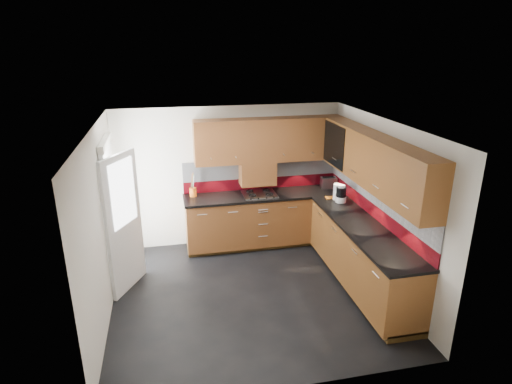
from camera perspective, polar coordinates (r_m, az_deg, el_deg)
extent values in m
cube|color=black|center=(6.25, -0.68, -13.46)|extent=(4.00, 3.80, 0.02)
cube|color=white|center=(5.33, -0.78, 9.33)|extent=(4.00, 3.80, 0.10)
cube|color=silver|center=(7.39, -3.56, 2.22)|extent=(4.00, 0.08, 2.64)
cube|color=silver|center=(4.10, 4.52, -12.92)|extent=(4.00, 0.08, 2.64)
cube|color=silver|center=(5.66, -20.41, -4.57)|extent=(0.08, 3.80, 2.64)
cube|color=silver|center=(6.33, 16.76, -1.62)|extent=(0.08, 3.80, 2.64)
cube|color=brown|center=(7.42, 1.17, -3.62)|extent=(2.70, 0.60, 0.95)
cube|color=brown|center=(6.39, 13.84, -8.26)|extent=(0.60, 2.60, 0.95)
cube|color=#422D12|center=(7.63, 1.09, -6.47)|extent=(2.70, 0.54, 0.10)
cube|color=#422D12|center=(6.61, 13.78, -11.49)|extent=(0.54, 2.60, 0.10)
cube|color=black|center=(7.25, 1.13, -0.43)|extent=(2.72, 0.62, 0.04)
cube|color=black|center=(6.18, 14.17, -4.70)|extent=(0.62, 2.60, 0.04)
cube|color=maroon|center=(7.49, 0.69, 1.20)|extent=(2.70, 0.02, 0.20)
cube|color=#B8BCC2|center=(7.41, 0.70, 3.19)|extent=(2.70, 0.02, 0.34)
cube|color=maroon|center=(6.53, 15.40, -2.35)|extent=(0.02, 3.20, 0.20)
cube|color=#B8BCC2|center=(6.43, 15.62, -0.12)|extent=(0.02, 3.20, 0.34)
cube|color=brown|center=(7.15, 1.78, 6.97)|extent=(2.50, 0.33, 0.72)
cube|color=brown|center=(6.07, 15.48, 3.98)|extent=(0.33, 2.87, 0.72)
cube|color=silver|center=(7.00, 0.91, 4.93)|extent=(1.80, 0.01, 0.16)
cube|color=silver|center=(6.02, 13.96, 1.90)|extent=(0.01, 2.00, 0.16)
cube|color=brown|center=(7.25, 0.19, 2.58)|extent=(0.60, 0.33, 0.40)
cube|color=black|center=(6.91, 10.32, 6.21)|extent=(0.01, 0.80, 0.66)
cube|color=#FFD18C|center=(7.03, 12.66, 6.28)|extent=(0.01, 0.76, 0.64)
cube|color=black|center=(6.97, 11.66, 6.41)|extent=(0.29, 0.76, 0.01)
cylinder|color=black|center=(6.73, 12.56, 6.76)|extent=(0.07, 0.07, 0.16)
cylinder|color=black|center=(6.86, 12.04, 7.04)|extent=(0.07, 0.07, 0.16)
cylinder|color=white|center=(6.99, 11.55, 7.31)|extent=(0.07, 0.07, 0.16)
cylinder|color=black|center=(7.13, 11.08, 7.56)|extent=(0.07, 0.07, 0.16)
cube|color=white|center=(6.54, -18.55, -2.81)|extent=(0.06, 0.95, 2.04)
cube|color=white|center=(6.21, -17.19, -4.08)|extent=(0.42, 0.73, 1.98)
cube|color=white|center=(6.05, -17.33, -0.14)|extent=(0.28, 0.50, 0.90)
cube|color=silver|center=(7.21, 0.45, -0.28)|extent=(0.56, 0.48, 0.02)
torus|color=black|center=(7.07, -0.49, -0.48)|extent=(0.13, 0.13, 0.02)
torus|color=black|center=(7.13, 1.79, -0.32)|extent=(0.13, 0.13, 0.02)
torus|color=black|center=(7.28, -0.85, 0.13)|extent=(0.13, 0.13, 0.02)
torus|color=black|center=(7.34, 1.36, 0.28)|extent=(0.13, 0.13, 0.02)
cube|color=black|center=(7.00, 0.87, -0.83)|extent=(0.42, 0.04, 0.02)
cylinder|color=#DA5F14|center=(7.20, -8.40, -0.02)|extent=(0.12, 0.12, 0.14)
cylinder|color=brown|center=(7.16, -8.46, 1.38)|extent=(0.06, 0.02, 0.29)
cylinder|color=brown|center=(7.16, -8.40, 1.30)|extent=(0.05, 0.04, 0.27)
cylinder|color=brown|center=(7.15, -8.52, 1.44)|extent=(0.06, 0.02, 0.31)
cylinder|color=brown|center=(7.16, -8.34, 1.22)|extent=(0.03, 0.05, 0.25)
cylinder|color=brown|center=(7.15, -8.59, 1.32)|extent=(0.04, 0.04, 0.28)
cube|color=silver|center=(7.64, 9.65, 1.24)|extent=(0.28, 0.19, 0.19)
cube|color=black|center=(7.61, 9.69, 1.94)|extent=(0.21, 0.04, 0.01)
cube|color=black|center=(7.65, 9.58, 2.03)|extent=(0.21, 0.04, 0.01)
cylinder|color=white|center=(7.01, 11.22, -0.94)|extent=(0.17, 0.17, 0.10)
cylinder|color=black|center=(6.97, 11.29, 0.02)|extent=(0.16, 0.16, 0.15)
cylinder|color=white|center=(6.94, 11.34, 0.77)|extent=(0.11, 0.11, 0.04)
cylinder|color=white|center=(7.07, 10.76, 0.02)|extent=(0.16, 0.16, 0.27)
cube|color=orange|center=(7.17, 9.80, -0.73)|extent=(0.15, 0.13, 0.01)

